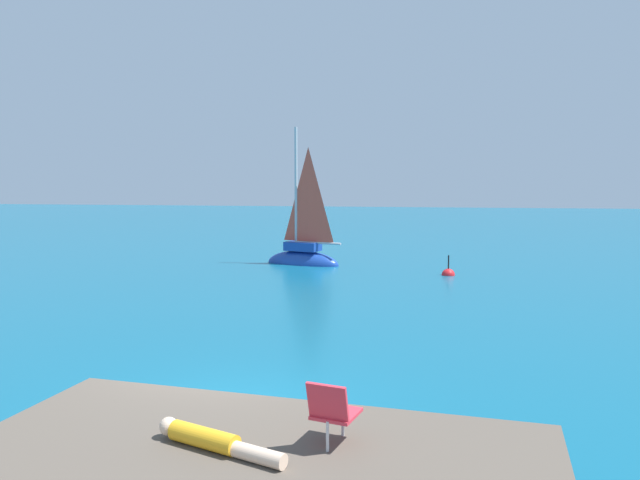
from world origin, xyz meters
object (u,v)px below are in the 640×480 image
object	(u,v)px
person_sunbather	(213,441)
beach_chair	(332,409)
sailboat_near	(303,256)
marker_buoy	(448,275)

from	to	relation	value
person_sunbather	beach_chair	distance (m)	1.41
sailboat_near	person_sunbather	bearing A→B (deg)	115.06
sailboat_near	beach_chair	distance (m)	22.56
beach_chair	sailboat_near	bearing A→B (deg)	26.36
person_sunbather	marker_buoy	bearing A→B (deg)	101.25
sailboat_near	beach_chair	size ratio (longest dim) A/B	8.97
sailboat_near	person_sunbather	xyz separation A→B (m)	(3.35, -22.37, 0.72)
person_sunbather	beach_chair	xyz separation A→B (m)	(1.33, 0.33, 0.33)
person_sunbather	beach_chair	world-z (taller)	beach_chair
person_sunbather	marker_buoy	distance (m)	20.34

